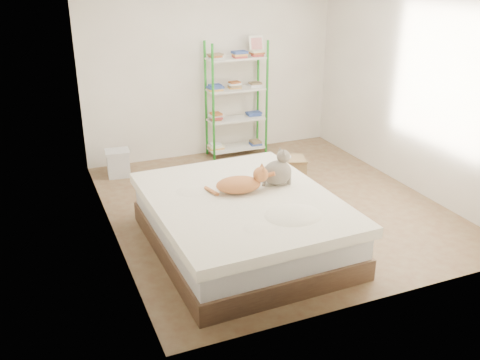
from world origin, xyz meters
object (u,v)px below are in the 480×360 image
shelf_unit (237,98)px  white_bin (118,163)px  grey_cat (277,168)px  cardboard_box (286,170)px  orange_cat (238,183)px  bed (242,222)px

shelf_unit → white_bin: (-1.84, -0.22, -0.68)m
grey_cat → cardboard_box: grey_cat is taller
grey_cat → orange_cat: bearing=95.7°
white_bin → cardboard_box: bearing=-28.4°
bed → cardboard_box: bed is taller
orange_cat → grey_cat: (0.46, 0.04, 0.08)m
shelf_unit → cardboard_box: size_ratio=2.93×
shelf_unit → white_bin: shelf_unit is taller
orange_cat → shelf_unit: 2.75m
bed → shelf_unit: bearing=67.4°
bed → white_bin: bearing=106.9°
cardboard_box → white_bin: (-2.02, 1.09, 0.02)m
bed → grey_cat: bearing=18.1°
bed → cardboard_box: (1.21, 1.36, -0.11)m
grey_cat → cardboard_box: bearing=-31.1°
orange_cat → shelf_unit: bearing=80.6°
bed → grey_cat: (0.47, 0.17, 0.47)m
shelf_unit → cardboard_box: (0.17, -1.31, -0.69)m
grey_cat → cardboard_box: (0.74, 1.19, -0.58)m
shelf_unit → orange_cat: bearing=-111.9°
bed → shelf_unit: 2.92m
grey_cat → white_bin: 2.68m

